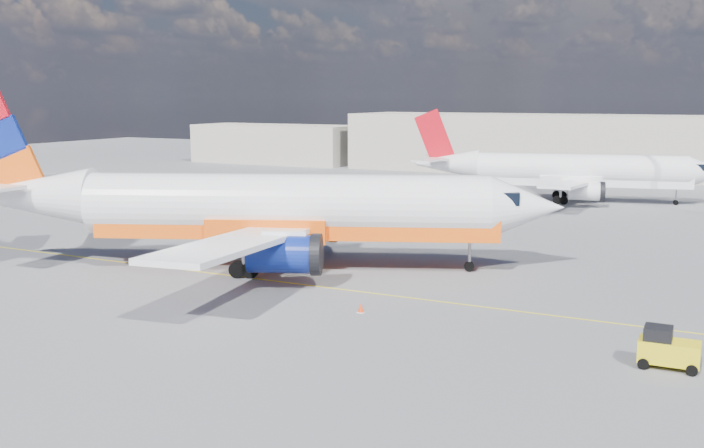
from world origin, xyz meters
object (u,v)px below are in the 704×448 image
at_px(main_jet, 269,209).
at_px(second_jet, 570,171).
at_px(traffic_cone, 361,308).
at_px(gse_tug, 667,349).

xyz_separation_m(main_jet, second_jet, (10.25, 39.65, -0.66)).
bearing_deg(second_jet, main_jet, -117.73).
bearing_deg(traffic_cone, gse_tug, -6.72).
relative_size(main_jet, second_jet, 1.19).
height_order(second_jet, gse_tug, second_jet).
xyz_separation_m(main_jet, traffic_cone, (9.48, -6.49, -3.52)).
height_order(main_jet, traffic_cone, main_jet).
bearing_deg(gse_tug, second_jet, 104.30).
bearing_deg(second_jet, gse_tug, -87.50).
xyz_separation_m(second_jet, traffic_cone, (-0.77, -46.14, -2.85)).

